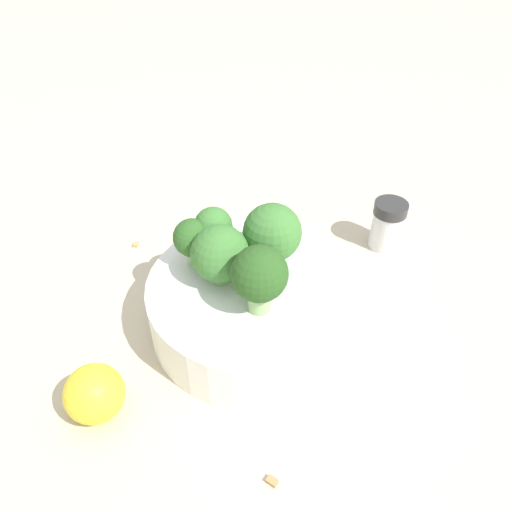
{
  "coord_description": "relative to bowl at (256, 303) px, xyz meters",
  "views": [
    {
      "loc": [
        0.22,
        0.22,
        0.35
      ],
      "look_at": [
        0.0,
        0.0,
        0.08
      ],
      "focal_mm": 35.0,
      "sensor_mm": 36.0,
      "label": 1
    }
  ],
  "objects": [
    {
      "name": "almond_crumb_0",
      "position": [
        0.01,
        -0.17,
        -0.02
      ],
      "size": [
        0.01,
        0.01,
        0.01
      ],
      "primitive_type": "cube",
      "rotation": [
        0.0,
        0.0,
        3.82
      ],
      "color": "tan",
      "rests_on": "ground_plane"
    },
    {
      "name": "pepper_shaker",
      "position": [
        -0.18,
        0.02,
        0.0
      ],
      "size": [
        0.04,
        0.04,
        0.06
      ],
      "color": "silver",
      "rests_on": "ground_plane"
    },
    {
      "name": "lemon_wedge",
      "position": [
        0.15,
        -0.02,
        -0.0
      ],
      "size": [
        0.05,
        0.05,
        0.05
      ],
      "primitive_type": "sphere",
      "color": "yellow",
      "rests_on": "ground_plane"
    },
    {
      "name": "broccoli_floret_1",
      "position": [
        0.02,
        -0.02,
        0.05
      ],
      "size": [
        0.05,
        0.05,
        0.05
      ],
      "color": "#7A9E5B",
      "rests_on": "bowl"
    },
    {
      "name": "broccoli_floret_2",
      "position": [
        0.02,
        0.02,
        0.06
      ],
      "size": [
        0.05,
        0.05,
        0.06
      ],
      "color": "#8EB770",
      "rests_on": "bowl"
    },
    {
      "name": "broccoli_floret_3",
      "position": [
        0.02,
        -0.06,
        0.05
      ],
      "size": [
        0.03,
        0.03,
        0.05
      ],
      "color": "#8EB770",
      "rests_on": "bowl"
    },
    {
      "name": "broccoli_floret_4",
      "position": [
        -0.0,
        -0.05,
        0.06
      ],
      "size": [
        0.03,
        0.03,
        0.05
      ],
      "color": "#84AD66",
      "rests_on": "bowl"
    },
    {
      "name": "almond_crumb_1",
      "position": [
        0.1,
        0.11,
        -0.02
      ],
      "size": [
        0.01,
        0.01,
        0.01
      ],
      "primitive_type": "cube",
      "rotation": [
        0.0,
        0.0,
        1.74
      ],
      "color": "#AD7F4C",
      "rests_on": "ground_plane"
    },
    {
      "name": "bowl",
      "position": [
        0.0,
        0.0,
        0.0
      ],
      "size": [
        0.19,
        0.19,
        0.05
      ],
      "primitive_type": "cylinder",
      "color": "white",
      "rests_on": "ground_plane"
    },
    {
      "name": "broccoli_floret_0",
      "position": [
        -0.03,
        -0.01,
        0.06
      ],
      "size": [
        0.05,
        0.05,
        0.06
      ],
      "color": "#8EB770",
      "rests_on": "bowl"
    },
    {
      "name": "ground_plane",
      "position": [
        0.0,
        0.0,
        -0.03
      ],
      "size": [
        3.0,
        3.0,
        0.0
      ],
      "primitive_type": "plane",
      "color": "beige"
    }
  ]
}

